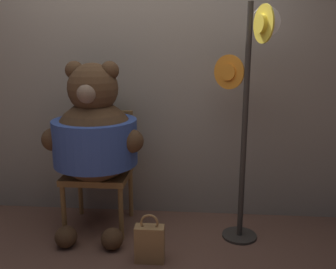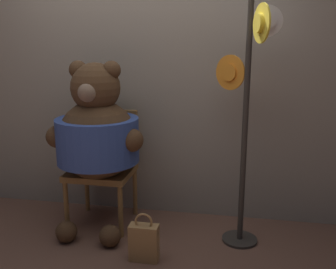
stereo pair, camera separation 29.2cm
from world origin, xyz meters
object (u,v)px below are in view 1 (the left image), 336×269
object	(u,v)px
teddy_bear	(95,136)
handbag_on_ground	(150,243)
hat_display_rack	(247,108)
chair	(100,164)

from	to	relation	value
teddy_bear	handbag_on_ground	distance (m)	0.94
teddy_bear	hat_display_rack	distance (m)	1.21
hat_display_rack	teddy_bear	bearing A→B (deg)	178.32
hat_display_rack	handbag_on_ground	world-z (taller)	hat_display_rack
teddy_bear	handbag_on_ground	xyz separation A→B (m)	(0.49, -0.43, -0.67)
teddy_bear	hat_display_rack	world-z (taller)	hat_display_rack
chair	hat_display_rack	distance (m)	1.32
chair	teddy_bear	size ratio (longest dim) A/B	0.69
hat_display_rack	chair	bearing A→B (deg)	170.48
handbag_on_ground	hat_display_rack	bearing A→B (deg)	29.68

